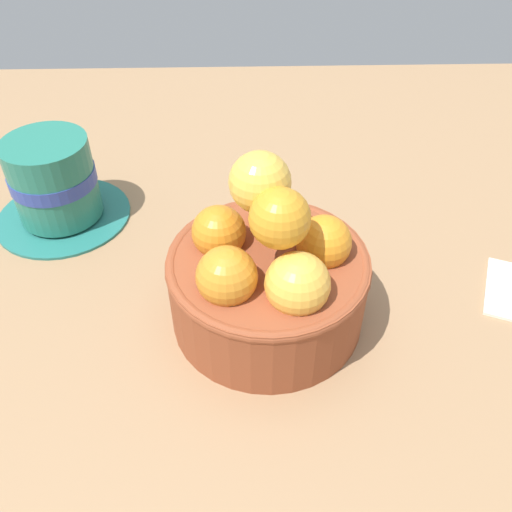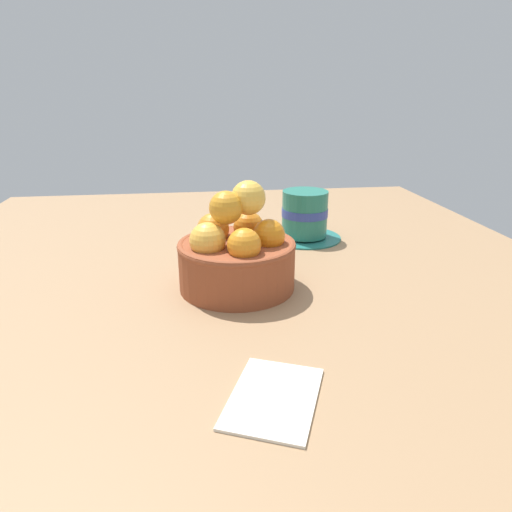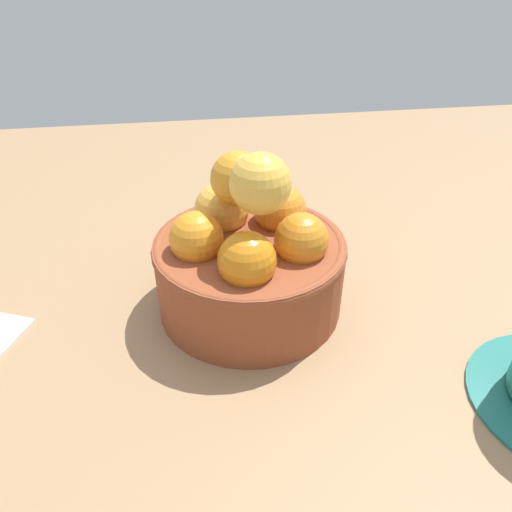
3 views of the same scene
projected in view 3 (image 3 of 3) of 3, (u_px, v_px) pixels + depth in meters
ground_plane at (250, 316)px, 45.02cm from camera, size 130.39×106.80×3.03cm
terracotta_bowl at (249, 257)px, 41.37cm from camera, size 16.41×16.41×15.14cm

